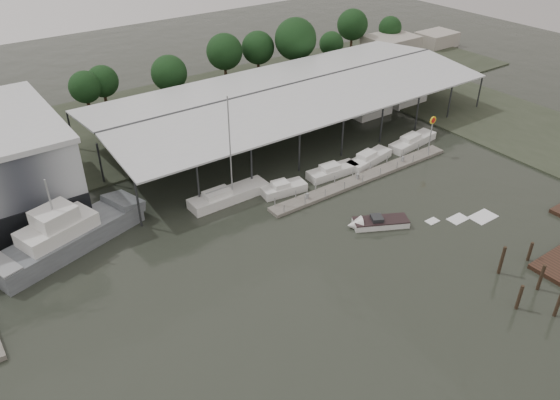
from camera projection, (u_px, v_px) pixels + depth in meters
ground at (321, 262)px, 54.54m from camera, size 200.00×200.00×0.00m
land_strip_far at (148, 123)px, 83.50m from camera, size 140.00×30.00×0.30m
land_strip_east at (507, 122)px, 83.62m from camera, size 20.00×60.00×0.30m
covered_boat_shed at (292, 88)px, 79.04m from camera, size 58.24×24.00×6.96m
floating_dock at (363, 178)px, 68.75m from camera, size 28.00×2.00×1.40m
shell_fuel_sign at (432, 128)px, 72.70m from camera, size 1.10×0.18×5.55m
distant_commercial_buildings at (405, 44)px, 113.60m from camera, size 22.00×8.00×4.00m
grey_trawler at (69, 234)px, 55.95m from camera, size 17.12×9.04×8.84m
white_sailboat at (228, 196)px, 64.22m from camera, size 9.93×2.69×13.05m
speedboat_underway at (376, 223)px, 59.80m from camera, size 16.42×9.37×2.00m
moored_cruiser_0 at (283, 188)px, 65.70m from camera, size 5.76×2.94×1.70m
moored_cruiser_1 at (332, 171)px, 69.39m from camera, size 7.03×2.66×1.70m
moored_cruiser_2 at (369, 159)px, 72.26m from camera, size 7.65×3.50×1.70m
moored_cruiser_3 at (412, 141)px, 76.80m from camera, size 8.54×3.22×1.70m
mooring_pilings at (539, 282)px, 50.30m from camera, size 7.38×7.88×3.77m
horizon_tree_line at (262, 48)px, 96.65m from camera, size 68.37×12.12×11.14m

